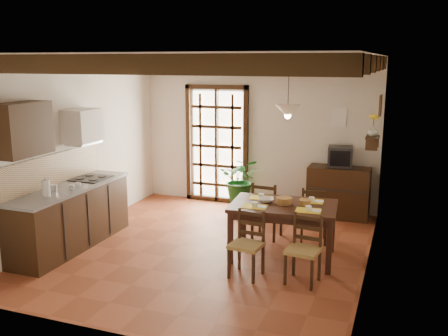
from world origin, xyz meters
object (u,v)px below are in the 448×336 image
at_px(sideboard, 338,192).
at_px(crt_tv, 340,157).
at_px(kitchen_counter, 71,216).
at_px(chair_far_right, 313,224).
at_px(potted_plant, 241,181).
at_px(chair_near_left, 247,256).
at_px(chair_far_left, 267,220).
at_px(pendant_lamp, 288,110).
at_px(dining_table, 284,211).
at_px(chair_near_right, 303,262).

bearing_deg(sideboard, crt_tv, -89.83).
bearing_deg(sideboard, kitchen_counter, -141.21).
distance_m(chair_far_right, sideboard, 1.42).
bearing_deg(potted_plant, chair_near_left, -70.32).
distance_m(chair_near_left, chair_far_left, 1.48).
xyz_separation_m(sideboard, pendant_lamp, (-0.48, -2.07, 1.63)).
relative_size(dining_table, pendant_lamp, 1.80).
bearing_deg(dining_table, sideboard, 72.43).
bearing_deg(chair_near_right, kitchen_counter, -173.88).
bearing_deg(pendant_lamp, crt_tv, 77.00).
distance_m(chair_far_left, pendant_lamp, 1.94).
distance_m(kitchen_counter, chair_near_right, 3.50).
distance_m(kitchen_counter, chair_near_left, 2.78).
bearing_deg(crt_tv, chair_near_right, -97.31).
xyz_separation_m(chair_far_left, sideboard, (0.90, 1.46, 0.17)).
xyz_separation_m(chair_near_right, chair_far_right, (-0.13, 1.47, 0.01)).
relative_size(kitchen_counter, potted_plant, 1.05).
bearing_deg(crt_tv, kitchen_counter, -147.81).
xyz_separation_m(chair_near_right, chair_far_left, (-0.86, 1.40, 0.02)).
relative_size(chair_far_right, sideboard, 0.83).
xyz_separation_m(chair_near_right, sideboard, (0.05, 2.87, 0.18)).
relative_size(dining_table, sideboard, 1.43).
distance_m(crt_tv, pendant_lamp, 2.33).
relative_size(chair_near_left, chair_near_right, 1.00).
distance_m(chair_near_left, sideboard, 3.04).
relative_size(chair_near_left, chair_far_left, 0.94).
xyz_separation_m(chair_far_right, sideboard, (0.18, 1.40, 0.18)).
bearing_deg(chair_near_right, pendant_lamp, 124.92).
bearing_deg(pendant_lamp, dining_table, -90.00).
height_order(chair_far_left, chair_far_right, chair_far_left).
height_order(chair_near_right, sideboard, sideboard).
relative_size(sideboard, potted_plant, 0.50).
height_order(chair_near_left, chair_far_right, chair_far_right).
height_order(kitchen_counter, chair_far_left, kitchen_counter).
bearing_deg(sideboard, chair_far_right, -97.24).
distance_m(chair_far_right, crt_tv, 1.62).
xyz_separation_m(dining_table, crt_tv, (0.48, 2.16, 0.41)).
distance_m(chair_far_left, crt_tv, 1.90).
bearing_deg(chair_far_right, chair_near_right, 84.02).
relative_size(crt_tv, potted_plant, 0.21).
bearing_deg(chair_far_left, chair_near_left, 99.79).
relative_size(kitchen_counter, pendant_lamp, 2.66).
bearing_deg(dining_table, pendant_lamp, 84.81).
relative_size(chair_far_left, chair_far_right, 1.02).
bearing_deg(pendant_lamp, potted_plant, 124.36).
relative_size(chair_far_left, pendant_lamp, 1.07).
height_order(kitchen_counter, crt_tv, kitchen_counter).
xyz_separation_m(chair_near_left, chair_far_right, (0.58, 1.54, 0.01)).
height_order(chair_far_left, potted_plant, potted_plant).
xyz_separation_m(dining_table, pendant_lamp, (-0.00, 0.10, 1.40)).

